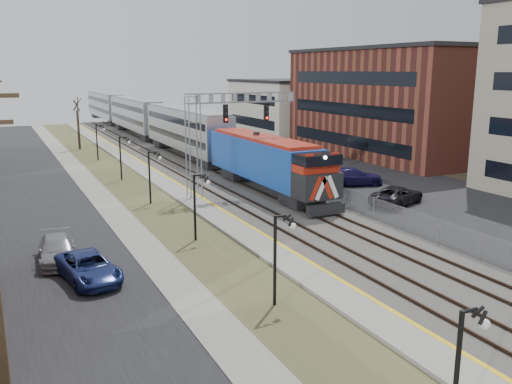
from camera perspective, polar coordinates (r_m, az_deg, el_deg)
ground at (r=20.43m, az=23.84°, el=-17.32°), size 160.00×160.00×0.00m
street_west at (r=47.13m, az=-22.10°, el=-0.28°), size 7.00×120.00×0.04m
sidewalk at (r=47.58m, az=-16.71°, el=0.27°), size 2.00×120.00×0.08m
grass_median at (r=48.12m, az=-13.19°, el=0.60°), size 4.00×120.00×0.06m
platform at (r=48.82m, az=-9.77°, el=1.03°), size 2.00×120.00×0.24m
ballast_bed at (r=50.40m, az=-4.31°, el=1.52°), size 8.00×120.00×0.20m
parking_lot at (r=55.86m, az=7.22°, el=2.48°), size 16.00×120.00×0.04m
platform_edge at (r=49.04m, az=-8.79°, el=1.27°), size 0.24×120.00×0.01m
track_near at (r=49.68m, az=-6.46°, el=1.52°), size 1.58×120.00×0.15m
track_far at (r=50.92m, az=-2.74°, el=1.86°), size 1.58×120.00×0.15m
train at (r=76.94m, az=-11.09°, el=7.32°), size 3.00×85.85×5.33m
signal_gantry at (r=42.12m, az=-4.43°, el=6.87°), size 9.00×1.07×8.15m
lampposts at (r=31.97m, az=-6.63°, el=-1.60°), size 0.14×62.14×4.00m
fence at (r=51.93m, az=-0.01°, el=2.68°), size 0.04×120.00×1.60m
buildings_east at (r=61.13m, az=20.61°, el=8.60°), size 16.00×76.00×15.00m
bare_trees at (r=50.46m, az=-24.00°, el=3.47°), size 12.30×42.30×5.95m
car_lot_c at (r=41.69m, az=14.62°, el=-0.39°), size 5.54×4.06×1.40m
car_lot_d at (r=47.86m, az=10.18°, el=1.56°), size 5.62×3.39×1.52m
car_lot_e at (r=51.53m, az=5.99°, el=2.52°), size 4.94×2.77×1.59m
car_lot_f at (r=60.23m, az=-1.17°, el=4.09°), size 5.16×2.45×1.63m
car_street_a at (r=27.21m, az=-17.24°, el=-7.67°), size 2.94×4.98×1.30m
car_street_b at (r=30.26m, az=-20.21°, el=-5.81°), size 2.13×4.60×1.30m
car_lot_g at (r=65.67m, az=-0.48°, el=4.78°), size 5.47×2.40×1.56m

